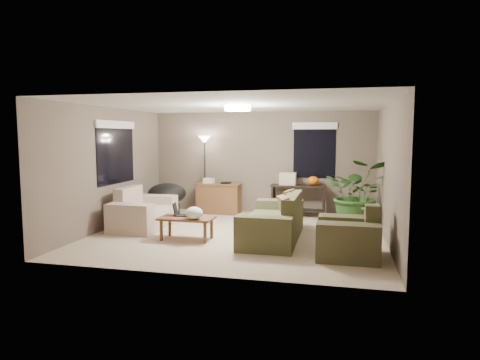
% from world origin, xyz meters
% --- Properties ---
extents(room_shell, '(5.50, 5.50, 5.50)m').
position_xyz_m(room_shell, '(0.00, 0.00, 1.25)').
color(room_shell, '#C7B494').
rests_on(room_shell, ground).
extents(main_sofa, '(0.95, 2.20, 0.85)m').
position_xyz_m(main_sofa, '(0.76, -0.19, 0.29)').
color(main_sofa, '#4E4F2F').
rests_on(main_sofa, ground).
extents(throw_pillows, '(0.39, 1.39, 0.47)m').
position_xyz_m(throw_pillows, '(1.02, -0.19, 0.65)').
color(throw_pillows, '#8C7251').
rests_on(throw_pillows, main_sofa).
extents(loveseat, '(0.90, 1.60, 0.85)m').
position_xyz_m(loveseat, '(-2.09, 0.16, 0.30)').
color(loveseat, beige).
rests_on(loveseat, ground).
extents(armchair, '(0.95, 1.00, 0.85)m').
position_xyz_m(armchair, '(2.08, -1.08, 0.30)').
color(armchair, '#4C492E').
rests_on(armchair, ground).
extents(coffee_table, '(1.00, 0.55, 0.42)m').
position_xyz_m(coffee_table, '(-0.83, -0.59, 0.36)').
color(coffee_table, brown).
rests_on(coffee_table, ground).
extents(laptop, '(0.37, 0.24, 0.24)m').
position_xyz_m(laptop, '(-1.00, -0.49, 0.48)').
color(laptop, black).
rests_on(laptop, coffee_table).
extents(plastic_bag, '(0.36, 0.34, 0.22)m').
position_xyz_m(plastic_bag, '(-0.63, -0.74, 0.53)').
color(plastic_bag, white).
rests_on(plastic_bag, coffee_table).
extents(desk, '(1.10, 0.50, 0.75)m').
position_xyz_m(desk, '(-0.99, 2.11, 0.38)').
color(desk, brown).
rests_on(desk, ground).
extents(desk_papers, '(0.69, 0.29, 0.12)m').
position_xyz_m(desk_papers, '(-1.15, 2.10, 0.80)').
color(desk_papers, silver).
rests_on(desk_papers, desk).
extents(console_table, '(1.30, 0.40, 0.75)m').
position_xyz_m(console_table, '(0.96, 2.19, 0.44)').
color(console_table, black).
rests_on(console_table, ground).
extents(pumpkin, '(0.30, 0.30, 0.22)m').
position_xyz_m(pumpkin, '(1.31, 2.19, 0.86)').
color(pumpkin, orange).
rests_on(pumpkin, console_table).
extents(cardboard_box, '(0.39, 0.29, 0.29)m').
position_xyz_m(cardboard_box, '(0.71, 2.19, 0.89)').
color(cardboard_box, beige).
rests_on(cardboard_box, console_table).
extents(papasan_chair, '(1.12, 1.12, 0.80)m').
position_xyz_m(papasan_chair, '(-2.07, 1.42, 0.47)').
color(papasan_chair, black).
rests_on(papasan_chair, ground).
extents(floor_lamp, '(0.32, 0.32, 1.91)m').
position_xyz_m(floor_lamp, '(-1.38, 2.19, 1.60)').
color(floor_lamp, black).
rests_on(floor_lamp, ground).
extents(ceiling_fixture, '(0.50, 0.50, 0.10)m').
position_xyz_m(ceiling_fixture, '(0.00, 0.00, 2.44)').
color(ceiling_fixture, white).
rests_on(ceiling_fixture, room_shell).
extents(houseplant, '(1.30, 1.44, 1.12)m').
position_xyz_m(houseplant, '(2.28, 1.16, 0.56)').
color(houseplant, '#2D5923').
rests_on(houseplant, ground).
extents(cat_scratching_post, '(0.32, 0.32, 0.50)m').
position_xyz_m(cat_scratching_post, '(2.46, 0.80, 0.21)').
color(cat_scratching_post, tan).
rests_on(cat_scratching_post, ground).
extents(window_left, '(0.05, 1.56, 1.33)m').
position_xyz_m(window_left, '(-2.73, 0.30, 1.78)').
color(window_left, black).
rests_on(window_left, room_shell).
extents(window_back, '(1.06, 0.05, 1.33)m').
position_xyz_m(window_back, '(1.30, 2.48, 1.79)').
color(window_back, black).
rests_on(window_back, room_shell).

